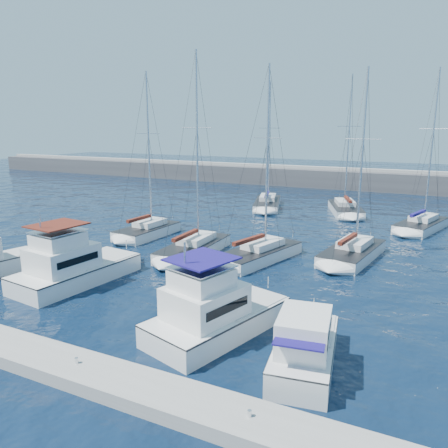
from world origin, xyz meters
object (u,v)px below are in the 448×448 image
at_px(sailboat_back_a, 267,203).
at_px(sailboat_back_b, 345,209).
at_px(motor_yacht_stbd_outer, 304,349).
at_px(motor_yacht_stbd_inner, 213,314).
at_px(sailboat_mid_c, 259,254).
at_px(motor_yacht_port_inner, 72,267).
at_px(sailboat_mid_a, 147,231).
at_px(sailboat_mid_d, 352,252).
at_px(sailboat_back_c, 421,225).
at_px(sailboat_mid_b, 194,248).

height_order(sailboat_back_a, sailboat_back_b, sailboat_back_b).
height_order(motor_yacht_stbd_outer, sailboat_back_b, sailboat_back_b).
relative_size(motor_yacht_stbd_inner, sailboat_mid_c, 0.56).
relative_size(motor_yacht_port_inner, sailboat_back_b, 0.54).
bearing_deg(motor_yacht_stbd_inner, motor_yacht_stbd_outer, 4.02).
bearing_deg(sailboat_mid_a, motor_yacht_port_inner, -72.68).
distance_m(motor_yacht_stbd_outer, sailboat_back_b, 36.58).
height_order(sailboat_mid_a, sailboat_back_b, sailboat_back_b).
relative_size(sailboat_mid_d, sailboat_back_c, 0.93).
relative_size(sailboat_mid_a, sailboat_mid_c, 1.02).
xyz_separation_m(sailboat_mid_d, sailboat_back_a, (-13.98, 18.07, 0.00)).
bearing_deg(sailboat_back_c, sailboat_back_a, -178.13).
relative_size(motor_yacht_stbd_outer, sailboat_mid_a, 0.41).
bearing_deg(sailboat_mid_a, motor_yacht_stbd_inner, -41.32).
relative_size(sailboat_mid_b, sailboat_mid_d, 1.09).
height_order(motor_yacht_stbd_inner, sailboat_back_c, sailboat_back_c).
bearing_deg(sailboat_back_b, sailboat_mid_a, -146.79).
bearing_deg(sailboat_mid_d, sailboat_mid_b, -151.12).
xyz_separation_m(motor_yacht_port_inner, sailboat_back_b, (12.00, 32.71, -0.60)).
height_order(motor_yacht_port_inner, sailboat_mid_c, sailboat_mid_c).
bearing_deg(sailboat_mid_d, sailboat_back_a, 136.31).
height_order(motor_yacht_port_inner, sailboat_back_a, sailboat_back_a).
bearing_deg(sailboat_back_a, sailboat_mid_a, -121.75).
bearing_deg(sailboat_back_c, sailboat_mid_a, -132.14).
xyz_separation_m(motor_yacht_stbd_inner, sailboat_back_b, (-0.01, 35.11, -0.60)).
bearing_deg(sailboat_mid_b, sailboat_mid_a, 154.05).
distance_m(motor_yacht_stbd_inner, motor_yacht_stbd_outer, 5.21).
height_order(motor_yacht_stbd_inner, sailboat_mid_b, sailboat_mid_b).
xyz_separation_m(motor_yacht_stbd_outer, sailboat_mid_b, (-13.06, 13.07, -0.40)).
bearing_deg(sailboat_mid_d, sailboat_mid_a, -167.90).
bearing_deg(sailboat_mid_c, sailboat_mid_b, -155.22).
relative_size(sailboat_mid_a, sailboat_mid_d, 1.03).
distance_m(motor_yacht_stbd_outer, sailboat_mid_d, 17.57).
bearing_deg(sailboat_mid_b, sailboat_back_a, 93.84).
height_order(sailboat_mid_c, sailboat_mid_d, sailboat_mid_c).
distance_m(motor_yacht_port_inner, sailboat_mid_c, 14.14).
bearing_deg(motor_yacht_port_inner, sailboat_back_a, 93.05).
relative_size(motor_yacht_port_inner, sailboat_mid_d, 0.59).
relative_size(motor_yacht_port_inner, motor_yacht_stbd_inner, 1.06).
bearing_deg(motor_yacht_stbd_inner, motor_yacht_port_inner, -174.87).
xyz_separation_m(motor_yacht_port_inner, sailboat_mid_d, (16.12, 14.02, -0.61)).
bearing_deg(sailboat_back_b, sailboat_mid_d, -97.25).
height_order(motor_yacht_port_inner, sailboat_mid_d, sailboat_mid_d).
bearing_deg(sailboat_mid_b, motor_yacht_stbd_outer, -45.98).
xyz_separation_m(motor_yacht_stbd_outer, sailboat_mid_a, (-20.12, 16.36, -0.39)).
relative_size(motor_yacht_stbd_inner, sailboat_mid_b, 0.51).
xyz_separation_m(sailboat_mid_a, sailboat_back_b, (15.03, 19.87, -0.01)).
distance_m(motor_yacht_stbd_inner, sailboat_mid_c, 13.10).
distance_m(motor_yacht_stbd_inner, sailboat_back_c, 30.80).
xyz_separation_m(sailboat_mid_b, sailboat_mid_c, (5.48, 0.90, -0.01)).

